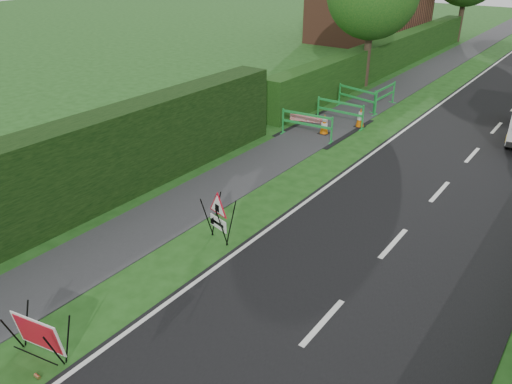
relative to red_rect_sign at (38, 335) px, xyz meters
The scene contains 15 objects.
ground 2.94m from the red_rect_sign, 67.88° to the left, with size 120.00×120.00×0.00m, color #1C4714.
footpath 37.74m from the red_rect_sign, 92.90° to the left, with size 2.00×90.00×0.02m, color #2D2D30.
hedge_west_near 4.77m from the red_rect_sign, 145.53° to the left, with size 1.10×18.00×2.50m, color black.
hedge_west_far 25.00m from the red_rect_sign, 99.00° to the left, with size 1.00×24.00×1.80m, color #14380F.
house_west 33.96m from the red_rect_sign, 105.25° to the left, with size 7.50×7.40×7.88m.
red_rect_sign is the anchor object (origin of this frame).
triangle_sign 4.80m from the red_rect_sign, 89.69° to the left, with size 0.93×0.93×1.12m.
traffic_cone_3 13.19m from the red_rect_sign, 97.09° to the left, with size 0.38×0.38×0.79m.
traffic_cone_4 14.66m from the red_rect_sign, 93.40° to the left, with size 0.38×0.38×0.79m.
ped_barrier_0 12.44m from the red_rect_sign, 98.95° to the left, with size 2.08×0.54×1.00m.
ped_barrier_1 14.48m from the red_rect_sign, 96.58° to the left, with size 2.07×0.39×1.00m.
ped_barrier_2 16.71m from the red_rect_sign, 96.78° to the left, with size 2.08×0.83×1.00m.
ped_barrier_3 17.63m from the red_rect_sign, 93.70° to the left, with size 0.40×2.07×1.00m.
redwhite_plank 13.36m from the red_rect_sign, 100.20° to the left, with size 1.50×0.04×0.25m, color red.
litter_can 0.71m from the red_rect_sign, 44.04° to the right, with size 0.07×0.07×0.12m, color #BF7F4C.
Camera 1 is at (5.86, -5.81, 6.58)m, focal length 35.00 mm.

